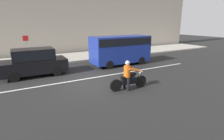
{
  "coord_description": "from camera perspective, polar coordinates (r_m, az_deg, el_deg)",
  "views": [
    {
      "loc": [
        -3.71,
        -9.07,
        3.44
      ],
      "look_at": [
        0.91,
        -0.87,
        0.88
      ],
      "focal_mm": 28.19,
      "sensor_mm": 36.0,
      "label": 1
    }
  ],
  "objects": [
    {
      "name": "lane_marking_stripe",
      "position": [
        11.08,
        -10.13,
        -3.11
      ],
      "size": [
        18.0,
        0.14,
        0.01
      ],
      "primitive_type": "cube",
      "color": "silver",
      "rests_on": "ground_plane"
    },
    {
      "name": "ground_plane",
      "position": [
        10.39,
        -6.78,
        -4.25
      ],
      "size": [
        80.0,
        80.0,
        0.0
      ],
      "primitive_type": "plane",
      "color": "black"
    },
    {
      "name": "parked_hatchback_black",
      "position": [
        12.6,
        -23.93,
        2.42
      ],
      "size": [
        4.04,
        1.76,
        1.8
      ],
      "color": "black",
      "rests_on": "ground_plane"
    },
    {
      "name": "parked_van_cobalt_blue",
      "position": [
        14.68,
        2.76,
        7.08
      ],
      "size": [
        4.92,
        1.96,
        2.36
      ],
      "color": "navy",
      "rests_on": "ground_plane"
    },
    {
      "name": "sidewalk_slab",
      "position": [
        17.79,
        -16.87,
        3.62
      ],
      "size": [
        40.0,
        4.4,
        0.14
      ],
      "primitive_type": "cube",
      "color": "#A8A399",
      "rests_on": "ground_plane"
    },
    {
      "name": "motorcycle_with_rider_orange_stripe",
      "position": [
        9.26,
        5.42,
        -2.51
      ],
      "size": [
        2.18,
        0.7,
        1.56
      ],
      "color": "black",
      "rests_on": "ground_plane"
    },
    {
      "name": "building_facade",
      "position": [
        20.89,
        -20.25,
        19.27
      ],
      "size": [
        40.0,
        1.4,
        10.49
      ],
      "primitive_type": "cube",
      "color": "#A89E8E",
      "rests_on": "ground_plane"
    },
    {
      "name": "street_sign_post",
      "position": [
        16.98,
        -26.02,
        7.15
      ],
      "size": [
        0.44,
        0.08,
        2.24
      ],
      "color": "gray",
      "rests_on": "sidewalk_slab"
    }
  ]
}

